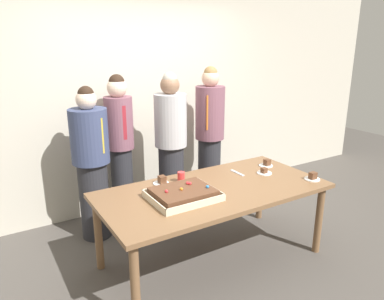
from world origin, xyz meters
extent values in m
plane|color=#4C4742|center=(0.00, 0.00, 0.00)|extent=(12.00, 12.00, 0.00)
cube|color=beige|center=(0.00, 1.60, 1.50)|extent=(8.00, 0.12, 3.00)
cube|color=brown|center=(0.00, 0.00, 0.72)|extent=(2.09, 1.01, 0.04)
cylinder|color=brown|center=(-0.97, -0.43, 0.35)|extent=(0.07, 0.07, 0.70)
cylinder|color=brown|center=(0.97, -0.43, 0.35)|extent=(0.07, 0.07, 0.70)
cylinder|color=brown|center=(-0.97, 0.43, 0.35)|extent=(0.07, 0.07, 0.70)
cylinder|color=brown|center=(0.97, 0.43, 0.35)|extent=(0.07, 0.07, 0.70)
cube|color=beige|center=(-0.35, -0.05, 0.74)|extent=(0.56, 0.46, 0.01)
cube|color=beige|center=(-0.35, -0.27, 0.78)|extent=(0.56, 0.01, 0.05)
cube|color=beige|center=(-0.35, 0.18, 0.78)|extent=(0.56, 0.01, 0.05)
cube|color=beige|center=(-0.63, -0.05, 0.78)|extent=(0.01, 0.46, 0.05)
cube|color=beige|center=(-0.07, -0.05, 0.78)|extent=(0.01, 0.46, 0.05)
cube|color=brown|center=(-0.35, -0.05, 0.79)|extent=(0.49, 0.39, 0.07)
sphere|color=red|center=(-0.50, -0.03, 0.83)|extent=(0.03, 0.03, 0.03)
sphere|color=red|center=(-0.26, 0.03, 0.83)|extent=(0.03, 0.03, 0.03)
sphere|color=#2D84E0|center=(-0.15, -0.13, 0.83)|extent=(0.03, 0.03, 0.03)
sphere|color=orange|center=(-0.37, -0.06, 0.83)|extent=(0.03, 0.03, 0.03)
sphere|color=red|center=(-0.24, 0.01, 0.83)|extent=(0.03, 0.03, 0.03)
cylinder|color=white|center=(0.66, 0.05, 0.74)|extent=(0.15, 0.15, 0.01)
cube|color=brown|center=(0.66, 0.05, 0.77)|extent=(0.05, 0.05, 0.05)
cylinder|color=white|center=(-0.36, 0.35, 0.74)|extent=(0.15, 0.15, 0.01)
cube|color=brown|center=(-0.35, 0.34, 0.78)|extent=(0.06, 0.07, 0.07)
cylinder|color=white|center=(0.83, 0.22, 0.74)|extent=(0.15, 0.15, 0.01)
cube|color=brown|center=(0.84, 0.21, 0.78)|extent=(0.06, 0.06, 0.07)
cylinder|color=white|center=(0.94, -0.32, 0.74)|extent=(0.15, 0.15, 0.01)
cube|color=brown|center=(0.94, -0.32, 0.78)|extent=(0.07, 0.05, 0.07)
cylinder|color=red|center=(-0.17, 0.29, 0.79)|extent=(0.07, 0.07, 0.10)
cube|color=silver|center=(0.43, 0.20, 0.74)|extent=(0.03, 0.20, 0.01)
cylinder|color=#28282D|center=(0.05, 0.92, 0.46)|extent=(0.28, 0.28, 0.91)
cylinder|color=#B2B2B7|center=(0.05, 0.92, 1.20)|extent=(0.35, 0.35, 0.58)
sphere|color=#8C664C|center=(0.05, 0.92, 1.58)|extent=(0.21, 0.21, 0.21)
sphere|color=#B2A899|center=(0.05, 0.92, 1.64)|extent=(0.16, 0.16, 0.16)
cylinder|color=#28282D|center=(0.71, 1.12, 0.43)|extent=(0.29, 0.29, 0.86)
cylinder|color=#7A4C5B|center=(0.71, 1.12, 1.18)|extent=(0.36, 0.36, 0.65)
cube|color=orange|center=(0.60, 1.00, 1.22)|extent=(0.04, 0.02, 0.41)
sphere|color=beige|center=(0.71, 1.12, 1.60)|extent=(0.21, 0.21, 0.21)
sphere|color=olive|center=(0.71, 1.12, 1.66)|extent=(0.17, 0.17, 0.17)
cylinder|color=#28282D|center=(-0.41, 1.25, 0.44)|extent=(0.25, 0.25, 0.87)
cylinder|color=#7A4C5B|center=(-0.41, 1.25, 1.16)|extent=(0.31, 0.31, 0.58)
cube|color=maroon|center=(-0.41, 1.10, 1.19)|extent=(0.04, 0.02, 0.37)
sphere|color=beige|center=(-0.41, 1.25, 1.55)|extent=(0.22, 0.22, 0.22)
sphere|color=black|center=(-0.41, 1.25, 1.61)|extent=(0.17, 0.17, 0.17)
cylinder|color=#28282D|center=(-0.81, 1.02, 0.42)|extent=(0.30, 0.30, 0.84)
cylinder|color=#384266|center=(-0.81, 1.02, 1.12)|extent=(0.38, 0.38, 0.55)
cube|color=gold|center=(-0.74, 0.86, 1.14)|extent=(0.04, 0.02, 0.35)
sphere|color=beige|center=(-0.81, 1.02, 1.48)|extent=(0.20, 0.20, 0.20)
sphere|color=black|center=(-0.81, 1.02, 1.54)|extent=(0.16, 0.16, 0.16)
camera|label=1|loc=(-1.76, -2.51, 2.02)|focal=33.86mm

